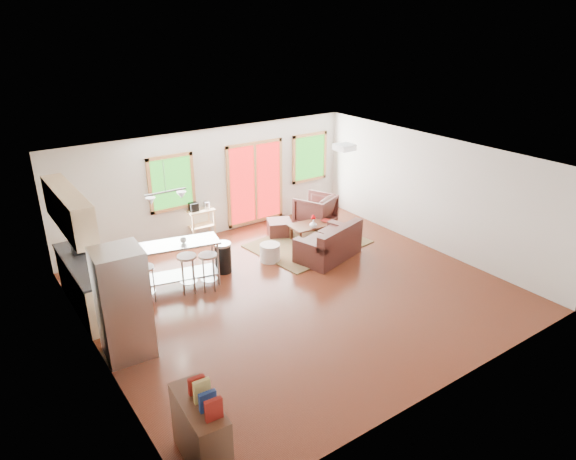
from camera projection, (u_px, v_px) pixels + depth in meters
floor at (297, 292)px, 10.05m from camera, size 7.50×7.00×0.02m
ceiling at (298, 162)px, 9.03m from camera, size 7.50×7.00×0.02m
back_wall at (211, 183)px, 12.19m from camera, size 7.50×0.02×2.60m
left_wall at (91, 287)px, 7.56m from camera, size 0.02×7.00×2.60m
right_wall at (433, 193)px, 11.52m from camera, size 0.02×7.00×2.60m
front_wall at (450, 313)px, 6.88m from camera, size 7.50×0.02×2.60m
window_left at (172, 183)px, 11.55m from camera, size 1.10×0.05×1.30m
french_doors at (255, 183)px, 12.87m from camera, size 1.60×0.05×2.10m
window_right at (310, 158)px, 13.61m from camera, size 1.10×0.05×1.30m
rug at (308, 244)px, 12.09m from camera, size 2.73×2.23×0.03m
loveseat at (330, 245)px, 11.32m from camera, size 1.66×1.21×0.79m
coffee_table at (310, 226)px, 12.25m from camera, size 1.00×0.65×0.38m
armchair at (315, 209)px, 13.00m from camera, size 1.13×1.10×0.90m
ottoman at (280, 228)px, 12.55m from camera, size 0.74×0.74×0.37m
pouf at (270, 252)px, 11.23m from camera, size 0.55×0.55×0.39m
vase at (313, 223)px, 11.95m from camera, size 0.24×0.25×0.31m
book at (325, 217)px, 12.24m from camera, size 0.20×0.07×0.27m
cabinets at (83, 262)px, 9.14m from camera, size 0.64×2.24×2.30m
refrigerator at (124, 303)px, 7.87m from camera, size 0.79×0.75×1.82m
island at (181, 256)px, 10.01m from camera, size 1.58×0.90×0.94m
cup at (183, 240)px, 9.85m from camera, size 0.12×0.10×0.12m
bar_stool_a at (145, 276)px, 9.43m from camera, size 0.46×0.46×0.75m
bar_stool_b at (187, 265)px, 9.79m from camera, size 0.47×0.47×0.79m
bar_stool_c at (208, 264)px, 9.89m from camera, size 0.47×0.47×0.76m
trash_can at (223, 257)px, 10.69m from camera, size 0.42×0.42×0.66m
kitchen_cart at (200, 214)px, 12.10m from camera, size 0.65×0.43×0.96m
bookshelf at (201, 431)px, 6.05m from camera, size 0.46×1.03×1.18m
ceiling_flush at (344, 147)px, 10.36m from camera, size 0.35×0.35×0.12m
pendant_light at (166, 197)px, 9.44m from camera, size 0.80×0.18×0.79m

